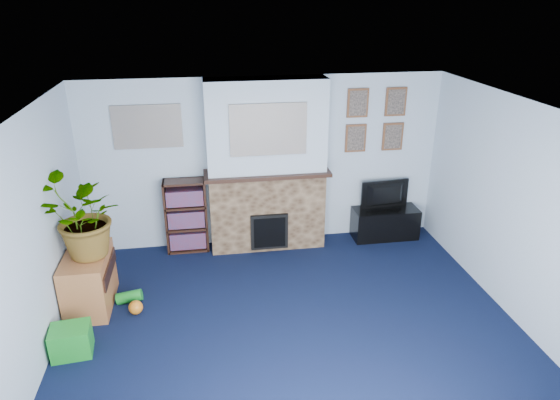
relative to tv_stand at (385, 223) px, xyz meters
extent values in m
cube|color=black|center=(-1.77, -2.03, -0.23)|extent=(5.00, 4.50, 0.01)
cube|color=white|center=(-1.77, -2.03, 2.17)|extent=(5.00, 4.50, 0.01)
cube|color=#AFC1D3|center=(-1.77, 0.22, 0.97)|extent=(5.00, 0.04, 2.40)
cube|color=#AFC1D3|center=(-4.27, -2.03, 0.97)|extent=(0.04, 4.50, 2.40)
cube|color=#AFC1D3|center=(0.73, -2.03, 0.97)|extent=(0.04, 4.50, 2.40)
cube|color=brown|center=(-1.77, 0.02, 0.33)|extent=(1.60, 0.40, 1.10)
cube|color=brown|center=(-1.77, 0.02, 1.52)|extent=(1.60, 0.40, 1.30)
cube|color=brown|center=(-1.77, -0.01, 0.90)|extent=(1.72, 0.50, 0.05)
cube|color=brown|center=(-1.77, -0.19, 0.10)|extent=(0.52, 0.08, 0.52)
cube|color=brown|center=(-1.77, -0.23, 0.10)|extent=(0.44, 0.02, 0.44)
cube|color=gray|center=(-1.77, -0.19, 1.55)|extent=(1.00, 0.03, 0.68)
cube|color=gray|center=(-3.32, 0.21, 1.55)|extent=(0.90, 0.03, 0.58)
cube|color=brown|center=(-0.47, 0.20, 1.77)|extent=(0.30, 0.03, 0.40)
cube|color=brown|center=(0.08, 0.20, 1.77)|extent=(0.30, 0.03, 0.40)
cube|color=brown|center=(-0.47, 0.20, 1.27)|extent=(0.30, 0.03, 0.40)
cube|color=brown|center=(0.08, 0.20, 1.27)|extent=(0.30, 0.03, 0.40)
cube|color=black|center=(0.00, 0.00, 0.00)|extent=(0.96, 0.40, 0.45)
imported|color=black|center=(0.00, 0.02, 0.44)|extent=(0.74, 0.16, 0.42)
cube|color=black|center=(-2.90, 0.20, 0.30)|extent=(0.58, 0.02, 1.05)
cube|color=black|center=(-3.18, 0.07, 0.30)|extent=(0.03, 0.28, 1.05)
cube|color=black|center=(-2.63, 0.07, 0.30)|extent=(0.03, 0.28, 1.05)
cube|color=black|center=(-2.90, 0.07, -0.21)|extent=(0.56, 0.28, 0.03)
cube|color=black|center=(-2.90, 0.07, 0.12)|extent=(0.56, 0.28, 0.03)
cube|color=black|center=(-2.90, 0.07, 0.46)|extent=(0.56, 0.28, 0.03)
cube|color=black|center=(-2.90, 0.07, 0.81)|extent=(0.56, 0.28, 0.03)
cube|color=black|center=(-2.90, 0.06, -0.05)|extent=(0.50, 0.22, 0.24)
cube|color=black|center=(-2.90, 0.06, 0.28)|extent=(0.50, 0.22, 0.24)
cube|color=black|center=(-2.90, 0.06, 0.59)|extent=(0.50, 0.22, 0.22)
cube|color=#A36034|center=(-4.01, -1.15, 0.12)|extent=(0.47, 0.85, 0.66)
imported|color=#26661E|center=(-3.96, -1.20, 0.92)|extent=(1.12, 1.14, 0.96)
cube|color=gold|center=(-1.78, -0.03, 1.00)|extent=(0.10, 0.06, 0.13)
cylinder|color=#B2BFC6|center=(-1.46, -0.03, 1.01)|extent=(0.05, 0.05, 0.17)
sphere|color=gray|center=(-2.32, -0.03, 0.99)|extent=(0.11, 0.11, 0.11)
cylinder|color=purple|center=(-1.11, -0.03, 0.99)|extent=(0.06, 0.06, 0.13)
cube|color=#198C26|center=(-4.05, -2.01, -0.08)|extent=(0.41, 0.35, 0.31)
sphere|color=orange|center=(-3.49, -1.41, -0.14)|extent=(0.16, 0.16, 0.16)
cube|color=purple|center=(-4.07, -1.39, -0.12)|extent=(0.18, 0.18, 0.20)
cylinder|color=#198C26|center=(-3.58, -1.16, -0.15)|extent=(0.31, 0.14, 0.18)
camera|label=1|loc=(-2.61, -6.39, 3.20)|focal=32.00mm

